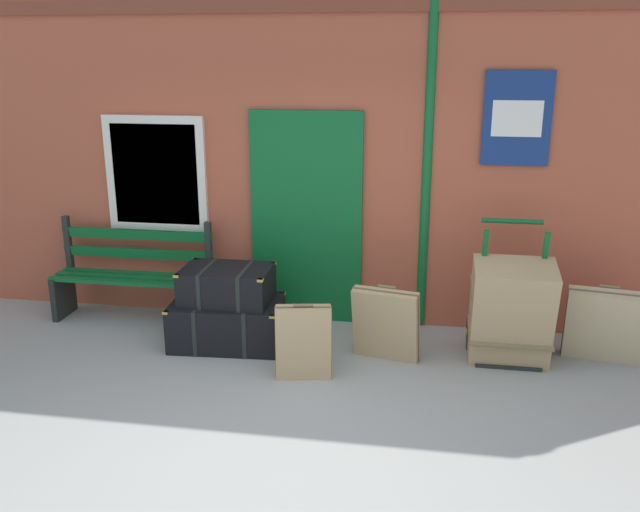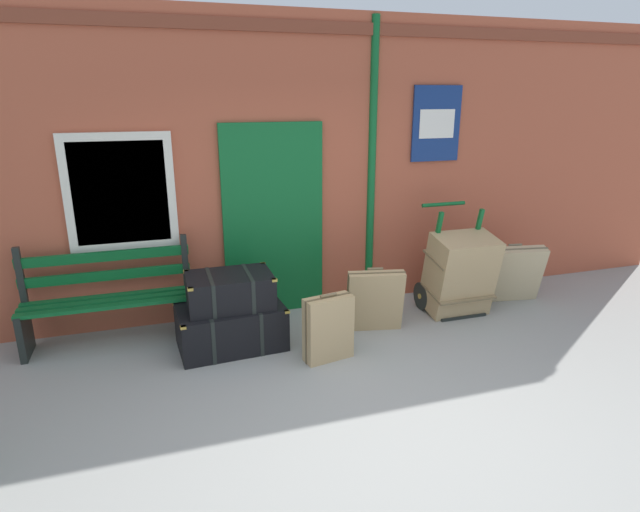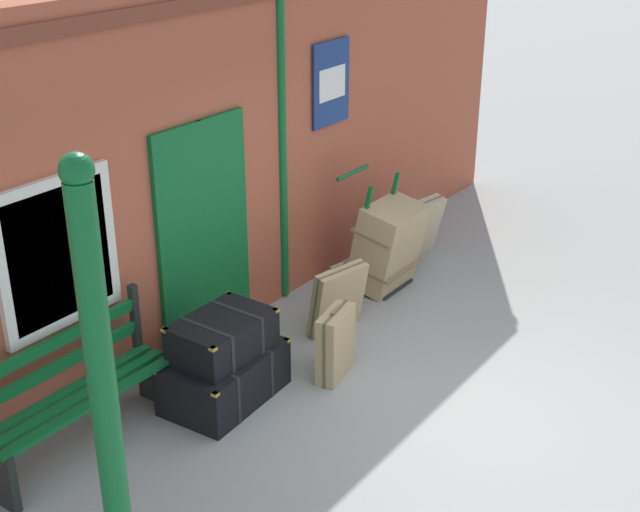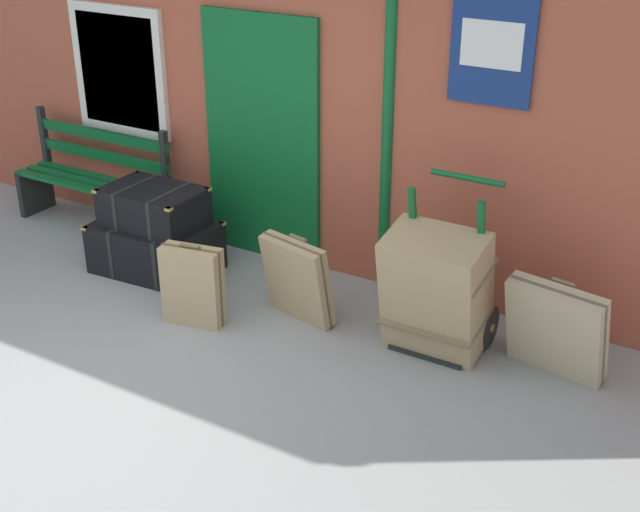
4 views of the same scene
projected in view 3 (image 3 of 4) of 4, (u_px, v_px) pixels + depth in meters
ground_plane at (456, 420)px, 6.92m from camera, size 60.00×60.00×0.00m
brick_facade at (202, 168)px, 7.63m from camera, size 10.40×0.35×3.20m
lamp_post at (115, 492)px, 4.44m from camera, size 0.28×0.28×2.91m
platform_bench at (76, 395)px, 6.44m from camera, size 1.60×0.43×1.01m
steamer_trunk_base at (224, 376)px, 7.11m from camera, size 1.05×0.71×0.43m
steamer_trunk_middle at (222, 336)px, 6.97m from camera, size 0.81×0.55×0.33m
porters_trolley at (372, 259)px, 9.07m from camera, size 0.71×0.62×1.19m
large_brown_trunk at (387, 246)px, 8.90m from camera, size 0.70×0.60×0.95m
suitcase_umber at (416, 229)px, 9.62m from camera, size 0.71×0.42×0.71m
suitcase_slate at (338, 299)px, 8.10m from camera, size 0.61×0.36×0.69m
suitcase_tan at (335, 344)px, 7.40m from camera, size 0.48×0.26×0.65m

